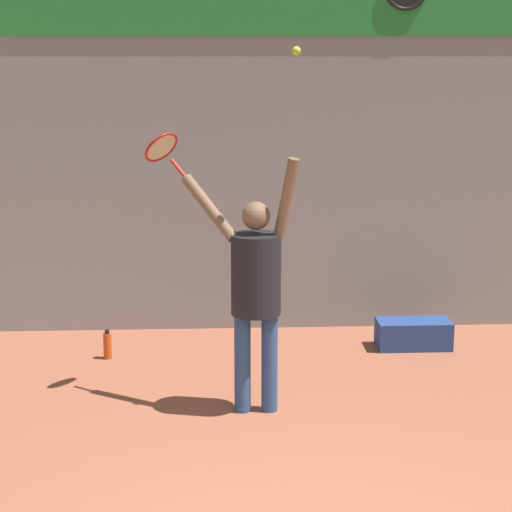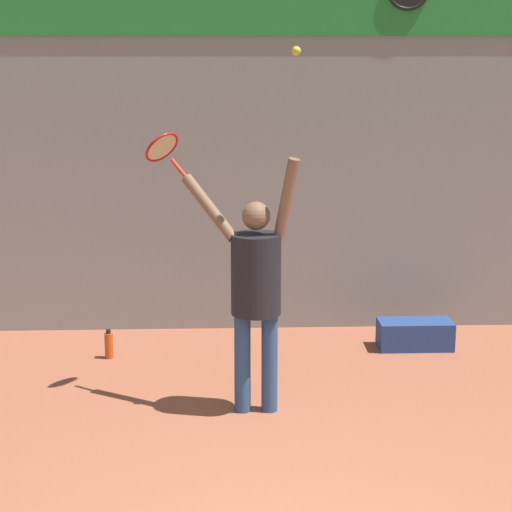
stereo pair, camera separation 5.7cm
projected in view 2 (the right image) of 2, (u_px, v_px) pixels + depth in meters
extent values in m
cube|color=gray|center=(269.00, 85.00, 9.17)|extent=(18.00, 0.10, 5.00)
cylinder|color=#2D4C7F|center=(242.00, 363.00, 7.39)|extent=(0.13, 0.13, 0.82)
cylinder|color=#2D4C7F|center=(270.00, 362.00, 7.40)|extent=(0.13, 0.13, 0.82)
cylinder|color=black|center=(256.00, 274.00, 7.23)|extent=(0.39, 0.39, 0.64)
sphere|color=brown|center=(256.00, 216.00, 7.13)|extent=(0.22, 0.22, 0.22)
cylinder|color=brown|center=(286.00, 199.00, 7.07)|extent=(0.23, 0.21, 0.64)
cylinder|color=brown|center=(209.00, 208.00, 7.25)|extent=(0.47, 0.41, 0.50)
cylinder|color=red|center=(179.00, 169.00, 7.38)|extent=(0.15, 0.15, 0.15)
torus|color=red|center=(162.00, 147.00, 7.47)|extent=(0.37, 0.37, 0.26)
cylinder|color=beige|center=(162.00, 147.00, 7.47)|extent=(0.31, 0.31, 0.21)
sphere|color=#CCDB2D|center=(296.00, 51.00, 6.78)|extent=(0.07, 0.07, 0.07)
cylinder|color=#D84C19|center=(109.00, 346.00, 8.71)|extent=(0.08, 0.08, 0.24)
cylinder|color=black|center=(108.00, 331.00, 8.68)|extent=(0.04, 0.04, 0.04)
cube|color=navy|center=(415.00, 334.00, 9.01)|extent=(0.71, 0.34, 0.27)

